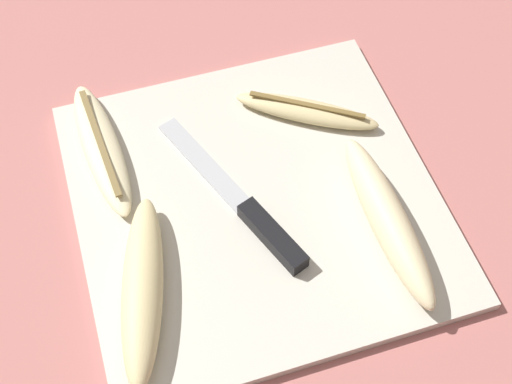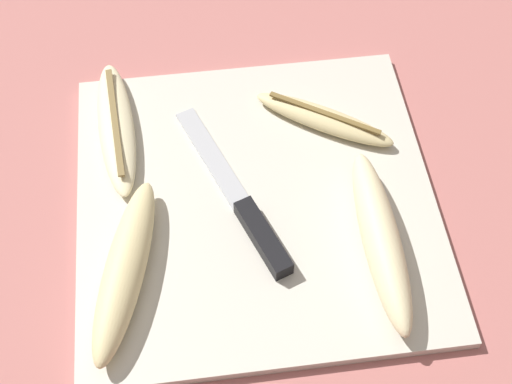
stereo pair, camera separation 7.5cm
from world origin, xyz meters
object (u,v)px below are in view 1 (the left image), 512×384
(banana_cream_curved, at_px, (388,219))
(banana_ripe_center, at_px, (143,288))
(knife, at_px, (257,218))
(banana_mellow_near, at_px, (307,111))
(banana_pale_long, at_px, (101,148))

(banana_cream_curved, distance_m, banana_ripe_center, 0.25)
(knife, bearing_deg, banana_mellow_near, 30.10)
(banana_cream_curved, xyz_separation_m, banana_ripe_center, (-0.25, 0.00, -0.00))
(banana_ripe_center, bearing_deg, banana_cream_curved, -0.02)
(banana_pale_long, bearing_deg, banana_cream_curved, -35.42)
(banana_mellow_near, xyz_separation_m, banana_ripe_center, (-0.23, -0.17, 0.01))
(banana_ripe_center, relative_size, banana_pale_long, 1.06)
(knife, distance_m, banana_pale_long, 0.19)
(banana_mellow_near, distance_m, banana_ripe_center, 0.28)
(banana_ripe_center, xyz_separation_m, banana_pale_long, (-0.01, 0.18, -0.01))
(knife, relative_size, banana_cream_curved, 1.10)
(knife, bearing_deg, banana_ripe_center, 179.66)
(banana_ripe_center, bearing_deg, knife, 20.33)
(knife, bearing_deg, banana_pale_long, 114.28)
(knife, bearing_deg, banana_cream_curved, -42.01)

